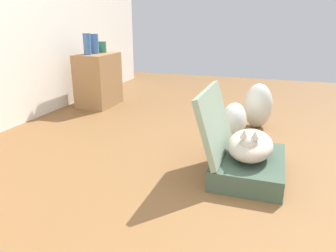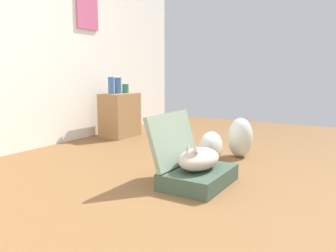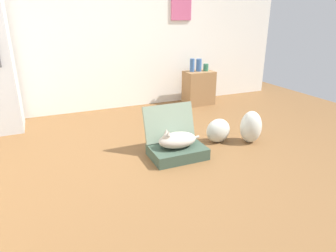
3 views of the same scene
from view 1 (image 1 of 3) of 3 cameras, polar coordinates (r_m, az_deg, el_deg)
ground_plane at (r=2.02m, az=14.08°, el=-10.99°), size 7.68×7.68×0.00m
suitcase_base at (r=2.17m, az=13.94°, el=-6.83°), size 0.61×0.43×0.13m
suitcase_lid at (r=2.10m, az=8.20°, el=0.75°), size 0.61×0.16×0.42m
cat at (r=2.11m, az=14.22°, el=-3.24°), size 0.52×0.28×0.22m
plastic_bag_white at (r=2.77m, az=11.49°, el=0.88°), size 0.32×0.21×0.31m
plastic_bag_clear at (r=3.10m, az=15.51°, el=3.45°), size 0.27×0.26×0.41m
side_table at (r=3.83m, az=-12.11°, el=7.92°), size 0.51×0.35×0.59m
vase_tall at (r=3.69m, az=-14.02°, el=13.78°), size 0.08×0.08×0.22m
vase_short at (r=3.89m, az=-11.44°, el=13.44°), size 0.09×0.09×0.12m
vase_round at (r=3.79m, az=-12.82°, el=13.90°), size 0.09×0.09×0.21m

